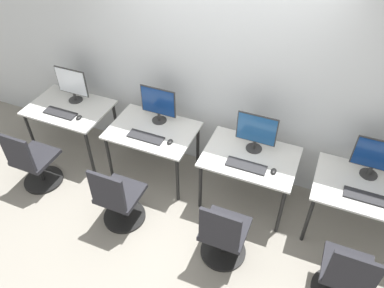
{
  "coord_description": "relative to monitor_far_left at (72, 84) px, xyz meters",
  "views": [
    {
      "loc": [
        1.15,
        -2.62,
        3.48
      ],
      "look_at": [
        0.0,
        0.15,
        0.86
      ],
      "focal_mm": 35.0,
      "sensor_mm": 36.0,
      "label": 1
    }
  ],
  "objects": [
    {
      "name": "ground_plane",
      "position": [
        1.8,
        -0.52,
        -0.95
      ],
      "size": [
        20.0,
        20.0,
        0.0
      ],
      "primitive_type": "plane",
      "color": "gray"
    },
    {
      "name": "wall_back",
      "position": [
        1.8,
        0.33,
        0.45
      ],
      "size": [
        12.0,
        0.05,
        2.8
      ],
      "color": "#B7BCC1",
      "rests_on": "ground_plane"
    },
    {
      "name": "desk_far_left",
      "position": [
        0.0,
        -0.16,
        -0.33
      ],
      "size": [
        1.01,
        0.73,
        0.71
      ],
      "color": "silver",
      "rests_on": "ground_plane"
    },
    {
      "name": "monitor_far_left",
      "position": [
        0.0,
        0.0,
        0.0
      ],
      "size": [
        0.44,
        0.18,
        0.46
      ],
      "color": "#2D2D2D",
      "rests_on": "desk_far_left"
    },
    {
      "name": "keyboard_far_left",
      "position": [
        -0.0,
        -0.32,
        -0.24
      ],
      "size": [
        0.43,
        0.14,
        0.02
      ],
      "color": "#262628",
      "rests_on": "desk_far_left"
    },
    {
      "name": "mouse_far_left",
      "position": [
        0.27,
        -0.31,
        -0.23
      ],
      "size": [
        0.06,
        0.09,
        0.03
      ],
      "color": "black",
      "rests_on": "desk_far_left"
    },
    {
      "name": "office_chair_far_left",
      "position": [
        -0.05,
        -0.9,
        -0.6
      ],
      "size": [
        0.48,
        0.48,
        0.87
      ],
      "color": "black",
      "rests_on": "ground_plane"
    },
    {
      "name": "desk_left",
      "position": [
        1.2,
        -0.16,
        -0.33
      ],
      "size": [
        1.01,
        0.73,
        0.71
      ],
      "color": "silver",
      "rests_on": "ground_plane"
    },
    {
      "name": "monitor_left",
      "position": [
        1.2,
        0.03,
        0.0
      ],
      "size": [
        0.44,
        0.18,
        0.46
      ],
      "color": "#2D2D2D",
      "rests_on": "desk_left"
    },
    {
      "name": "keyboard_left",
      "position": [
        1.2,
        -0.32,
        -0.24
      ],
      "size": [
        0.43,
        0.14,
        0.02
      ],
      "color": "#262628",
      "rests_on": "desk_left"
    },
    {
      "name": "mouse_left",
      "position": [
        1.49,
        -0.3,
        -0.23
      ],
      "size": [
        0.06,
        0.09,
        0.03
      ],
      "color": "black",
      "rests_on": "desk_left"
    },
    {
      "name": "office_chair_left",
      "position": [
        1.19,
        -1.01,
        -0.6
      ],
      "size": [
        0.48,
        0.48,
        0.87
      ],
      "color": "black",
      "rests_on": "ground_plane"
    },
    {
      "name": "desk_right",
      "position": [
        2.39,
        -0.16,
        -0.33
      ],
      "size": [
        1.01,
        0.73,
        0.71
      ],
      "color": "silver",
      "rests_on": "ground_plane"
    },
    {
      "name": "monitor_right",
      "position": [
        2.39,
        -0.03,
        0.0
      ],
      "size": [
        0.44,
        0.18,
        0.46
      ],
      "color": "#2D2D2D",
      "rests_on": "desk_right"
    },
    {
      "name": "keyboard_right",
      "position": [
        2.39,
        -0.33,
        -0.24
      ],
      "size": [
        0.43,
        0.14,
        0.02
      ],
      "color": "#262628",
      "rests_on": "desk_right"
    },
    {
      "name": "mouse_right",
      "position": [
        2.68,
        -0.31,
        -0.23
      ],
      "size": [
        0.06,
        0.09,
        0.03
      ],
      "color": "black",
      "rests_on": "desk_right"
    },
    {
      "name": "office_chair_right",
      "position": [
        2.39,
        -1.01,
        -0.6
      ],
      "size": [
        0.48,
        0.48,
        0.87
      ],
      "color": "black",
      "rests_on": "ground_plane"
    },
    {
      "name": "desk_far_right",
      "position": [
        3.59,
        -0.16,
        -0.33
      ],
      "size": [
        1.01,
        0.73,
        0.71
      ],
      "color": "silver",
      "rests_on": "ground_plane"
    },
    {
      "name": "monitor_far_right",
      "position": [
        3.59,
        0.04,
        0.0
      ],
      "size": [
        0.44,
        0.18,
        0.46
      ],
      "color": "#2D2D2D",
      "rests_on": "desk_far_right"
    },
    {
      "name": "keyboard_far_right",
      "position": [
        3.59,
        -0.3,
        -0.24
      ],
      "size": [
        0.43,
        0.14,
        0.02
      ],
      "color": "#262628",
      "rests_on": "desk_far_right"
    },
    {
      "name": "office_chair_far_right",
      "position": [
        3.55,
        -1.0,
        -0.6
      ],
      "size": [
        0.48,
        0.48,
        0.87
      ],
      "color": "black",
      "rests_on": "ground_plane"
    }
  ]
}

